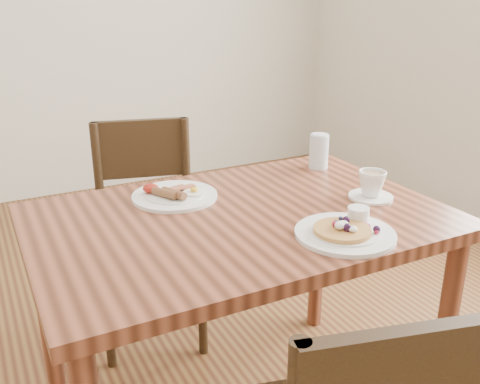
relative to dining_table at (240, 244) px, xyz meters
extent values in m
cube|color=brown|center=(0.00, 0.00, 0.08)|extent=(1.20, 0.80, 0.04)
cylinder|color=brown|center=(0.54, -0.34, -0.30)|extent=(0.06, 0.06, 0.71)
cylinder|color=brown|center=(0.54, 0.34, -0.30)|extent=(0.06, 0.06, 0.71)
cylinder|color=brown|center=(-0.54, 0.34, -0.30)|extent=(0.06, 0.06, 0.71)
cube|color=#312012|center=(-0.10, 0.59, -0.20)|extent=(0.51, 0.51, 0.04)
cylinder|color=#312012|center=(-0.32, 0.46, -0.44)|extent=(0.04, 0.04, 0.43)
cylinder|color=#312012|center=(0.03, 0.37, -0.44)|extent=(0.04, 0.04, 0.43)
cylinder|color=#312012|center=(-0.23, 0.81, -0.44)|extent=(0.04, 0.04, 0.43)
cylinder|color=#312012|center=(0.12, 0.72, -0.44)|extent=(0.04, 0.04, 0.43)
cylinder|color=#312012|center=(0.12, 0.72, 0.01)|extent=(0.04, 0.04, 0.43)
cylinder|color=#312012|center=(-0.23, 0.81, 0.01)|extent=(0.04, 0.04, 0.43)
cube|color=#312012|center=(-0.06, 0.78, 0.11)|extent=(0.38, 0.12, 0.24)
cylinder|color=white|center=(0.18, -0.26, 0.10)|extent=(0.27, 0.27, 0.01)
cylinder|color=white|center=(0.18, -0.26, 0.11)|extent=(0.19, 0.19, 0.01)
cylinder|color=#B22D59|center=(0.23, -0.25, 0.12)|extent=(0.07, 0.07, 0.00)
cylinder|color=#C68C47|center=(0.17, -0.27, 0.12)|extent=(0.15, 0.15, 0.01)
ellipsoid|color=white|center=(0.16, -0.27, 0.14)|extent=(0.03, 0.03, 0.02)
ellipsoid|color=white|center=(0.18, -0.30, 0.13)|extent=(0.02, 0.02, 0.01)
cylinder|color=white|center=(0.25, -0.23, 0.13)|extent=(0.06, 0.06, 0.04)
cylinder|color=#591E07|center=(0.25, -0.23, 0.15)|extent=(0.05, 0.05, 0.00)
sphere|color=black|center=(0.20, -0.25, 0.14)|extent=(0.02, 0.02, 0.02)
sphere|color=#1E234C|center=(0.19, -0.23, 0.13)|extent=(0.01, 0.01, 0.01)
sphere|color=#1E234C|center=(0.16, -0.22, 0.13)|extent=(0.01, 0.01, 0.01)
sphere|color=#B21938|center=(0.16, -0.25, 0.13)|extent=(0.02, 0.02, 0.02)
sphere|color=black|center=(0.16, -0.27, 0.14)|extent=(0.02, 0.02, 0.02)
sphere|color=#1E234C|center=(0.20, -0.28, 0.13)|extent=(0.01, 0.01, 0.01)
sphere|color=#1E234C|center=(0.25, -0.31, 0.12)|extent=(0.01, 0.01, 0.01)
sphere|color=#B21938|center=(0.26, -0.27, 0.12)|extent=(0.01, 0.01, 0.01)
sphere|color=black|center=(0.26, -0.23, 0.12)|extent=(0.02, 0.02, 0.02)
sphere|color=#1E234C|center=(0.23, -0.20, 0.12)|extent=(0.01, 0.01, 0.01)
cylinder|color=white|center=(-0.12, 0.21, 0.10)|extent=(0.27, 0.27, 0.01)
cylinder|color=white|center=(-0.12, 0.21, 0.11)|extent=(0.19, 0.19, 0.01)
cylinder|color=brown|center=(-0.16, 0.19, 0.13)|extent=(0.06, 0.10, 0.03)
cylinder|color=brown|center=(-0.14, 0.18, 0.13)|extent=(0.06, 0.10, 0.03)
cube|color=maroon|center=(-0.11, 0.24, 0.12)|extent=(0.08, 0.04, 0.01)
cube|color=maroon|center=(-0.09, 0.23, 0.12)|extent=(0.08, 0.03, 0.01)
cylinder|color=white|center=(-0.07, 0.18, 0.12)|extent=(0.07, 0.07, 0.00)
ellipsoid|color=yellow|center=(-0.07, 0.18, 0.13)|extent=(0.03, 0.03, 0.01)
ellipsoid|color=#A5190F|center=(-0.19, 0.25, 0.13)|extent=(0.05, 0.05, 0.03)
cylinder|color=white|center=(0.43, -0.07, 0.10)|extent=(0.14, 0.14, 0.01)
imported|color=white|center=(0.43, -0.07, 0.15)|extent=(0.10, 0.10, 0.08)
cylinder|color=tan|center=(0.43, -0.07, 0.18)|extent=(0.07, 0.07, 0.00)
cylinder|color=silver|center=(0.46, 0.26, 0.16)|extent=(0.07, 0.07, 0.13)
camera|label=1|loc=(-0.66, -1.29, 0.71)|focal=40.00mm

